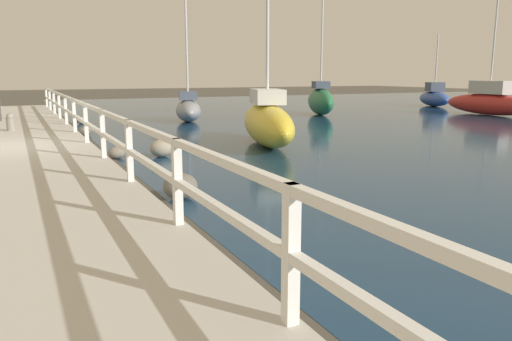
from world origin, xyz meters
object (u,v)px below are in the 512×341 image
object	(u,v)px
sailboat_red	(489,101)
sailboat_yellow	(267,122)
mooring_bollard	(10,122)
sailboat_blue	(434,97)
sailboat_gray	(188,109)
sailboat_green	(320,100)

from	to	relation	value
sailboat_red	sailboat_yellow	world-z (taller)	sailboat_red
mooring_bollard	sailboat_blue	world-z (taller)	sailboat_blue
mooring_bollard	sailboat_gray	bearing A→B (deg)	27.00
sailboat_red	mooring_bollard	bearing A→B (deg)	-175.02
mooring_bollard	sailboat_red	distance (m)	22.21
sailboat_yellow	sailboat_blue	world-z (taller)	sailboat_yellow
sailboat_blue	sailboat_green	bearing A→B (deg)	-141.96
sailboat_gray	sailboat_green	world-z (taller)	sailboat_green
sailboat_blue	sailboat_green	size ratio (longest dim) A/B	0.64
mooring_bollard	sailboat_yellow	size ratio (longest dim) A/B	0.10
sailboat_gray	sailboat_red	distance (m)	15.46
sailboat_gray	sailboat_red	size ratio (longest dim) A/B	0.88
sailboat_gray	sailboat_yellow	bearing A→B (deg)	-76.16
sailboat_gray	sailboat_blue	world-z (taller)	sailboat_gray
sailboat_yellow	sailboat_blue	xyz separation A→B (m)	(18.16, 11.46, -0.10)
mooring_bollard	sailboat_green	bearing A→B (deg)	16.36
mooring_bollard	sailboat_red	bearing A→B (deg)	1.03
mooring_bollard	sailboat_green	world-z (taller)	sailboat_green
sailboat_green	sailboat_blue	bearing A→B (deg)	36.00
mooring_bollard	sailboat_blue	bearing A→B (deg)	15.44
mooring_bollard	sailboat_yellow	world-z (taller)	sailboat_yellow
sailboat_red	sailboat_blue	size ratio (longest dim) A/B	1.63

